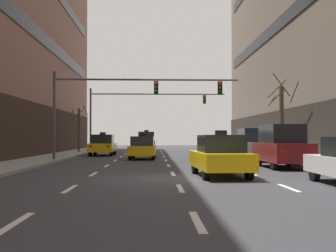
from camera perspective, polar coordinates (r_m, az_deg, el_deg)
name	(u,v)px	position (r m, az deg, el deg)	size (l,w,h in m)	color
ground_plane	(175,178)	(15.93, 0.98, -7.13)	(120.00, 120.00, 0.00)	#38383D
lane_stripe_l1_s2	(16,223)	(8.38, -19.97, -12.22)	(0.16, 2.00, 0.01)	silver
lane_stripe_l1_s3	(70,189)	(13.17, -13.17, -8.28)	(0.16, 2.00, 0.01)	silver
lane_stripe_l1_s4	(94,174)	(18.08, -10.07, -6.42)	(0.16, 2.00, 0.01)	silver
lane_stripe_l1_s5	(107,166)	(23.03, -8.31, -5.35)	(0.16, 2.00, 0.01)	silver
lane_stripe_l1_s6	(115,160)	(27.99, -7.17, -4.65)	(0.16, 2.00, 0.01)	silver
lane_stripe_l1_s7	(121,157)	(32.97, -6.38, -4.16)	(0.16, 2.00, 0.01)	silver
lane_stripe_l1_s8	(125,154)	(37.95, -5.80, -3.80)	(0.16, 2.00, 0.01)	silver
lane_stripe_l1_s9	(129,152)	(42.94, -5.35, -3.53)	(0.16, 2.00, 0.01)	silver
lane_stripe_l1_s10	(131,150)	(47.92, -5.00, -3.31)	(0.16, 2.00, 0.01)	silver
lane_stripe_l2_s2	(197,221)	(8.03, 3.98, -12.78)	(0.16, 2.00, 0.01)	silver
lane_stripe_l2_s3	(180,188)	(12.95, 1.67, -8.44)	(0.16, 2.00, 0.01)	silver
lane_stripe_l2_s4	(173,174)	(17.92, 0.65, -6.49)	(0.16, 2.00, 0.01)	silver
lane_stripe_l2_s5	(169,166)	(22.90, 0.07, -5.38)	(0.16, 2.00, 0.01)	silver
lane_stripe_l2_s6	(166,160)	(27.89, -0.29, -4.67)	(0.16, 2.00, 0.01)	silver
lane_stripe_l2_s7	(164,157)	(32.88, -0.55, -4.18)	(0.16, 2.00, 0.01)	silver
lane_stripe_l2_s8	(163,154)	(37.87, -0.73, -3.82)	(0.16, 2.00, 0.01)	silver
lane_stripe_l2_s9	(162,152)	(42.87, -0.88, -3.54)	(0.16, 2.00, 0.01)	silver
lane_stripe_l2_s10	(161,150)	(47.86, -0.99, -3.32)	(0.16, 2.00, 0.01)	silver
lane_stripe_l3_s3	(289,188)	(13.58, 16.04, -8.06)	(0.16, 2.00, 0.01)	silver
lane_stripe_l3_s4	(251,173)	(18.38, 11.19, -6.33)	(0.16, 2.00, 0.01)	silver
lane_stripe_l3_s5	(230,165)	(23.26, 8.37, -5.31)	(0.16, 2.00, 0.01)	silver
lane_stripe_l3_s6	(216,160)	(28.18, 6.54, -4.63)	(0.16, 2.00, 0.01)	silver
lane_stripe_l3_s7	(207,157)	(33.13, 5.26, -4.15)	(0.16, 2.00, 0.01)	silver
lane_stripe_l3_s8	(200,154)	(38.09, 4.31, -3.80)	(0.16, 2.00, 0.01)	silver
lane_stripe_l3_s9	(194,152)	(43.06, 3.58, -3.53)	(0.16, 2.00, 0.01)	silver
lane_stripe_l3_s10	(190,150)	(48.04, 3.01, -3.31)	(0.16, 2.00, 0.01)	silver
taxi_driving_0	(220,156)	(16.70, 7.10, -4.07)	(2.04, 4.47, 1.82)	black
taxi_driving_1	(143,148)	(29.32, -3.46, -2.98)	(1.91, 4.30, 1.77)	black
taxi_driving_2	(146,142)	(42.32, -2.94, -2.18)	(1.81, 4.25, 2.23)	black
taxi_driving_3	(103,145)	(35.30, -8.83, -2.59)	(1.94, 4.65, 1.93)	black
car_parked_2	(282,146)	(21.94, 15.15, -2.68)	(1.96, 4.53, 2.18)	black
car_parked_3	(253,145)	(27.77, 11.48, -2.50)	(1.90, 4.39, 2.11)	black
traffic_signal_0	(125,95)	(26.86, -5.83, 4.20)	(11.79, 0.35, 5.56)	#4C4C51
traffic_signal_1	(136,106)	(42.08, -4.37, 2.73)	(13.48, 0.35, 6.23)	#4C4C51
street_tree_0	(79,128)	(40.58, -12.00, -0.28)	(1.63, 1.62, 4.34)	#4C3823
street_tree_1	(282,119)	(29.55, 15.15, 0.92)	(1.91, 1.90, 5.69)	#4C3823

